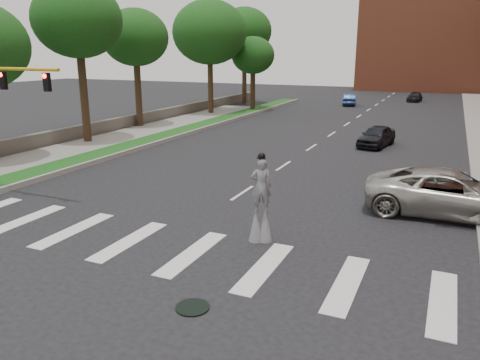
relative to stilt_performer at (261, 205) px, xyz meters
The scene contains 17 objects.
ground_plane 4.38m from the stilt_performer, 134.97° to the right, with size 160.00×160.00×0.00m, color black.
grass_median 22.38m from the stilt_performer, 130.27° to the left, with size 2.00×60.00×0.25m, color #144915.
median_curb 21.72m from the stilt_performer, 128.16° to the left, with size 0.20×60.00×0.28m, color gray.
sidewalk_left 18.86m from the stilt_performer, 158.00° to the left, with size 4.00×60.00×0.18m, color gray.
stone_wall 27.59m from the stilt_performer, 136.32° to the left, with size 0.50×56.00×1.10m, color #555149.
manhole 5.12m from the stilt_performer, 89.38° to the right, with size 0.90×0.90×0.04m, color black.
building_backdrop 75.50m from the stilt_performer, 87.67° to the left, with size 26.00×14.00×18.00m, color #B75839.
stilt_performer is the anchor object (origin of this frame).
suv_crossing 8.32m from the stilt_performer, 43.22° to the left, with size 3.08×6.69×1.86m, color #B1AFA7.
car_near 19.37m from the stilt_performer, 86.72° to the left, with size 1.74×4.33×1.48m, color black.
car_mid 45.38m from the stilt_performer, 97.58° to the left, with size 1.48×4.26×1.40m, color navy.
car_far 53.11m from the stilt_performer, 88.79° to the left, with size 1.66×4.09×1.19m, color black.
tree_2 22.98m from the stilt_performer, 147.18° to the left, with size 6.11×6.11×11.21m.
tree_3 28.12m from the stilt_performer, 134.63° to the left, with size 5.61×5.61×10.04m.
tree_4 35.74m from the stilt_performer, 120.50° to the left, with size 7.67×7.67×11.67m.
tree_5 45.09m from the stilt_performer, 114.43° to the left, with size 6.69×6.69×11.76m.
tree_6 38.24m from the stilt_performer, 113.12° to the left, with size 4.78×4.78×8.14m.
Camera 1 is at (8.62, -11.47, 6.51)m, focal length 35.00 mm.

